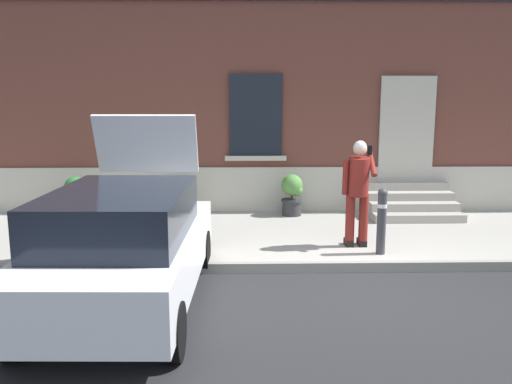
{
  "coord_description": "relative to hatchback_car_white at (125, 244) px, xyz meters",
  "views": [
    {
      "loc": [
        -1.63,
        -6.63,
        2.59
      ],
      "look_at": [
        -1.44,
        1.6,
        1.1
      ],
      "focal_mm": 37.19,
      "sensor_mm": 36.0,
      "label": 1
    }
  ],
  "objects": [
    {
      "name": "bollard_far_left",
      "position": [
        0.35,
        1.66,
        -0.09
      ],
      "size": [
        0.15,
        0.15,
        1.04
      ],
      "color": "#333338",
      "rests_on": "sidewalk"
    },
    {
      "name": "planter_charcoal",
      "position": [
        2.47,
        4.43,
        -0.19
      ],
      "size": [
        0.44,
        0.44,
        0.86
      ],
      "color": "#2D2D30",
      "rests_on": "sidewalk"
    },
    {
      "name": "ground_plane",
      "position": [
        3.09,
        0.31,
        -0.8
      ],
      "size": [
        80.0,
        80.0,
        0.0
      ],
      "primitive_type": "plane",
      "color": "#232326"
    },
    {
      "name": "hatchback_car_white",
      "position": [
        0.0,
        0.0,
        0.0
      ],
      "size": [
        1.88,
        4.11,
        2.34
      ],
      "color": "white",
      "rests_on": "ground"
    },
    {
      "name": "bollard_near_person",
      "position": [
        3.61,
        1.66,
        -0.09
      ],
      "size": [
        0.15,
        0.15,
        1.04
      ],
      "color": "#333338",
      "rests_on": "sidewalk"
    },
    {
      "name": "entrance_stoop",
      "position": [
        4.92,
        4.43,
        -0.41
      ],
      "size": [
        1.79,
        1.28,
        0.64
      ],
      "color": "#9E998E",
      "rests_on": "sidewalk"
    },
    {
      "name": "curb_edge",
      "position": [
        3.09,
        1.25,
        -0.72
      ],
      "size": [
        24.0,
        0.12,
        0.15
      ],
      "primitive_type": "cube",
      "color": "gray",
      "rests_on": "ground"
    },
    {
      "name": "sidewalk",
      "position": [
        3.09,
        3.11,
        -0.72
      ],
      "size": [
        24.0,
        3.6,
        0.15
      ],
      "primitive_type": "cube",
      "color": "#99968E",
      "rests_on": "ground"
    },
    {
      "name": "building_facade",
      "position": [
        3.1,
        5.6,
        2.93
      ],
      "size": [
        24.0,
        1.52,
        7.5
      ],
      "color": "brown",
      "rests_on": "ground"
    },
    {
      "name": "planter_terracotta",
      "position": [
        -1.92,
        4.25,
        -0.19
      ],
      "size": [
        0.44,
        0.44,
        0.86
      ],
      "color": "#B25B38",
      "rests_on": "sidewalk"
    },
    {
      "name": "planter_cream",
      "position": [
        0.27,
        4.41,
        -0.19
      ],
      "size": [
        0.44,
        0.44,
        0.86
      ],
      "color": "beige",
      "rests_on": "sidewalk"
    },
    {
      "name": "person_on_phone",
      "position": [
        3.31,
        2.07,
        0.35
      ],
      "size": [
        0.51,
        0.47,
        1.75
      ],
      "rotation": [
        0.0,
        0.0,
        -0.16
      ],
      "color": "maroon",
      "rests_on": "sidewalk"
    }
  ]
}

